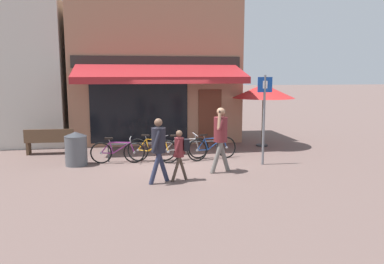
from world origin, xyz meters
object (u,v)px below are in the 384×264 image
object	(u,v)px
bicycle_silver	(182,148)
bicycle_blue	(212,148)
pedestrian_adult	(221,133)
pedestrian_second_adult	(159,144)
parking_sign	(264,111)
bicycle_purple	(117,152)
pedestrian_child	(180,149)
bicycle_orange	(153,150)
litter_bin	(76,149)
park_bench	(50,141)
cafe_parasol	(263,91)

from	to	relation	value
bicycle_silver	bicycle_blue	size ratio (longest dim) A/B	1.01
bicycle_silver	pedestrian_adult	xyz separation A→B (m)	(0.81, -1.65, 0.73)
pedestrian_second_adult	bicycle_silver	bearing A→B (deg)	-116.56
parking_sign	bicycle_purple	bearing A→B (deg)	167.90
bicycle_blue	pedestrian_child	size ratio (longest dim) A/B	1.33
bicycle_blue	parking_sign	distance (m)	2.06
parking_sign	pedestrian_adult	bearing A→B (deg)	-157.30
bicycle_purple	bicycle_orange	xyz separation A→B (m)	(1.07, -0.02, 0.02)
pedestrian_second_adult	parking_sign	size ratio (longest dim) A/B	0.61
bicycle_silver	pedestrian_child	xyz separation A→B (m)	(-0.39, -2.30, 0.45)
pedestrian_child	litter_bin	xyz separation A→B (m)	(-2.81, 2.15, -0.31)
bicycle_blue	pedestrian_second_adult	size ratio (longest dim) A/B	1.06
litter_bin	park_bench	xyz separation A→B (m)	(-1.06, 1.78, -0.04)
bicycle_orange	pedestrian_second_adult	distance (m)	2.32
bicycle_purple	pedestrian_second_adult	xyz separation A→B (m)	(1.05, -2.27, 0.63)
bicycle_silver	pedestrian_adult	bearing A→B (deg)	-71.46
bicycle_orange	bicycle_purple	bearing A→B (deg)	-156.25
park_bench	bicycle_orange	bearing A→B (deg)	-25.73
park_bench	pedestrian_child	bearing A→B (deg)	-43.14
cafe_parasol	bicycle_blue	bearing A→B (deg)	-142.09
bicycle_purple	cafe_parasol	bearing A→B (deg)	25.29
pedestrian_child	litter_bin	bearing A→B (deg)	-33.06
bicycle_purple	cafe_parasol	size ratio (longest dim) A/B	0.71
pedestrian_second_adult	park_bench	size ratio (longest dim) A/B	1.01
bicycle_orange	pedestrian_adult	xyz separation A→B (m)	(1.74, -1.51, 0.72)
parking_sign	park_bench	bearing A→B (deg)	157.81
bicycle_blue	cafe_parasol	xyz separation A→B (m)	(2.37, 1.84, 1.69)
cafe_parasol	park_bench	xyz separation A→B (m)	(-7.56, -0.12, -1.59)
bicycle_purple	pedestrian_second_adult	size ratio (longest dim) A/B	1.01
bicycle_purple	pedestrian_child	world-z (taller)	pedestrian_child
litter_bin	bicycle_blue	bearing A→B (deg)	0.75
bicycle_orange	parking_sign	world-z (taller)	parking_sign
pedestrian_second_adult	litter_bin	bearing A→B (deg)	-49.66
bicycle_orange	pedestrian_second_adult	bearing A→B (deg)	-65.41
bicycle_blue	pedestrian_adult	size ratio (longest dim) A/B	0.96
bicycle_purple	bicycle_silver	world-z (taller)	bicycle_silver
bicycle_blue	pedestrian_adult	bearing A→B (deg)	-110.20
bicycle_orange	pedestrian_second_adult	xyz separation A→B (m)	(-0.02, -2.24, 0.60)
bicycle_blue	litter_bin	world-z (taller)	litter_bin
bicycle_orange	pedestrian_child	xyz separation A→B (m)	(0.54, -2.16, 0.44)
bicycle_silver	litter_bin	distance (m)	3.21
pedestrian_adult	litter_bin	bearing A→B (deg)	-19.11
bicycle_orange	parking_sign	distance (m)	3.56
bicycle_purple	park_bench	bearing A→B (deg)	148.14
bicycle_silver	parking_sign	bearing A→B (deg)	-32.05
bicycle_blue	litter_bin	size ratio (longest dim) A/B	1.72
parking_sign	litter_bin	bearing A→B (deg)	170.80
bicycle_orange	bicycle_blue	bearing A→B (deg)	26.43
bicycle_silver	pedestrian_adult	world-z (taller)	pedestrian_adult
bicycle_orange	litter_bin	bearing A→B (deg)	-154.85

